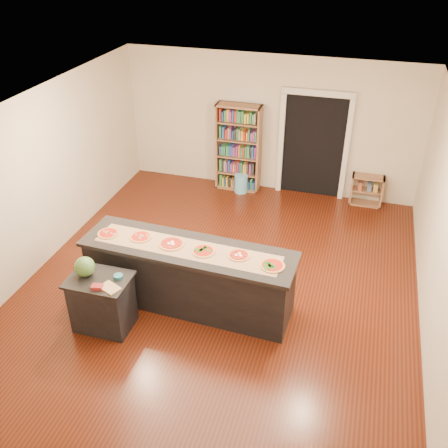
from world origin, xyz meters
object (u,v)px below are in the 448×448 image
(kitchen_island, at_px, (189,276))
(watermelon, at_px, (85,267))
(bookshelf, at_px, (238,148))
(low_shelf, at_px, (367,190))
(waste_bin, at_px, (241,183))
(side_counter, at_px, (102,302))

(kitchen_island, bearing_deg, watermelon, -145.30)
(bookshelf, height_order, low_shelf, bookshelf)
(waste_bin, bearing_deg, watermelon, -102.74)
(waste_bin, xyz_separation_m, watermelon, (-1.01, -4.45, 0.77))
(bookshelf, bearing_deg, low_shelf, 0.60)
(kitchen_island, distance_m, watermelon, 1.48)
(side_counter, relative_size, waste_bin, 2.11)
(side_counter, distance_m, watermelon, 0.58)
(kitchen_island, bearing_deg, side_counter, -139.42)
(bookshelf, height_order, watermelon, bookshelf)
(bookshelf, bearing_deg, watermelon, -100.95)
(low_shelf, bearing_deg, watermelon, -127.40)
(watermelon, bearing_deg, side_counter, -7.39)
(side_counter, xyz_separation_m, bookshelf, (0.69, 4.64, 0.50))
(side_counter, xyz_separation_m, low_shelf, (3.35, 4.67, -0.10))
(low_shelf, xyz_separation_m, waste_bin, (-2.54, -0.19, -0.12))
(kitchen_island, height_order, side_counter, kitchen_island)
(kitchen_island, xyz_separation_m, watermelon, (-1.19, -0.75, 0.46))
(kitchen_island, bearing_deg, waste_bin, 95.40)
(kitchen_island, height_order, bookshelf, bookshelf)
(side_counter, xyz_separation_m, waste_bin, (0.81, 4.48, -0.22))
(kitchen_island, distance_m, low_shelf, 4.55)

